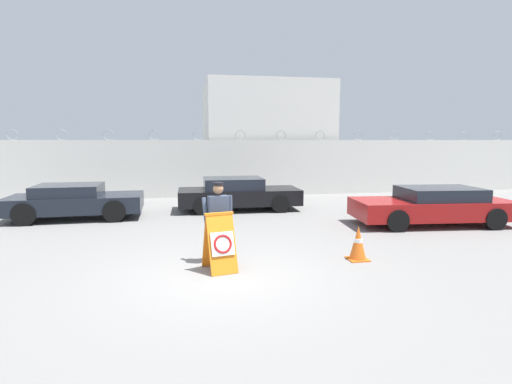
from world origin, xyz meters
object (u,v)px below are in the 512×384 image
(security_guard, at_px, (218,218))
(parked_car_far_side, at_px, (433,206))
(barricade_sign, at_px, (220,242))
(parked_car_front_coupe, at_px, (75,201))
(parked_car_rear_sedan, at_px, (238,194))
(traffic_cone_near, at_px, (358,243))

(security_guard, height_order, parked_car_far_side, security_guard)
(barricade_sign, relative_size, security_guard, 0.68)
(barricade_sign, xyz_separation_m, parked_car_front_coupe, (-4.31, 6.22, 0.02))
(barricade_sign, xyz_separation_m, security_guard, (0.02, 0.54, 0.37))
(barricade_sign, xyz_separation_m, parked_car_rear_sedan, (1.28, 7.00, 0.03))
(parked_car_far_side, bearing_deg, security_guard, 26.52)
(barricade_sign, height_order, parked_car_far_side, barricade_sign)
(parked_car_rear_sedan, xyz_separation_m, parked_car_far_side, (5.62, -3.75, -0.02))
(barricade_sign, relative_size, parked_car_rear_sedan, 0.26)
(security_guard, bearing_deg, barricade_sign, 77.25)
(parked_car_rear_sedan, height_order, parked_car_far_side, parked_car_rear_sedan)
(security_guard, height_order, traffic_cone_near, security_guard)
(traffic_cone_near, height_order, parked_car_far_side, parked_car_far_side)
(traffic_cone_near, xyz_separation_m, parked_car_far_side, (3.86, 3.07, 0.23))
(parked_car_rear_sedan, bearing_deg, traffic_cone_near, -74.97)
(barricade_sign, xyz_separation_m, traffic_cone_near, (3.04, 0.19, -0.21))
(barricade_sign, bearing_deg, parked_car_rear_sedan, 66.64)
(barricade_sign, height_order, parked_car_rear_sedan, parked_car_rear_sedan)
(security_guard, relative_size, parked_car_far_side, 0.35)
(parked_car_rear_sedan, bearing_deg, parked_car_front_coupe, -171.57)
(security_guard, xyz_separation_m, parked_car_far_side, (6.88, 2.71, -0.36))
(parked_car_front_coupe, distance_m, parked_car_far_side, 11.60)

